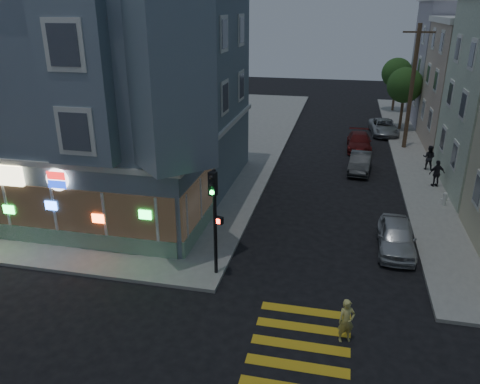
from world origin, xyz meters
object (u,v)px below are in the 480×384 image
(parked_car_b, at_px, (360,163))
(parked_car_c, at_px, (359,142))
(parked_car_d, at_px, (384,127))
(fire_hydrant, at_px, (445,198))
(street_tree_near, at_px, (405,85))
(utility_pole, at_px, (412,86))
(pedestrian_b, at_px, (437,173))
(running_child, at_px, (346,321))
(traffic_signal, at_px, (214,206))
(street_tree_far, at_px, (397,73))
(pedestrian_a, at_px, (429,158))
(parked_car_a, at_px, (396,237))

(parked_car_b, xyz_separation_m, parked_car_c, (0.00, 5.20, 0.00))
(parked_car_d, bearing_deg, parked_car_b, -107.06)
(fire_hydrant, bearing_deg, street_tree_near, 92.64)
(utility_pole, bearing_deg, pedestrian_b, -83.19)
(street_tree_near, relative_size, fire_hydrant, 6.93)
(parked_car_c, bearing_deg, utility_pole, 15.62)
(running_child, distance_m, traffic_signal, 6.35)
(utility_pole, relative_size, fire_hydrant, 11.76)
(street_tree_far, distance_m, traffic_signal, 36.12)
(traffic_signal, bearing_deg, pedestrian_a, 72.23)
(street_tree_near, relative_size, parked_car_c, 1.22)
(running_child, bearing_deg, traffic_signal, 129.07)
(street_tree_near, height_order, pedestrian_b, street_tree_near)
(parked_car_b, distance_m, fire_hydrant, 6.79)
(parked_car_a, bearing_deg, fire_hydrant, 62.77)
(parked_car_b, height_order, fire_hydrant, parked_car_b)
(street_tree_far, height_order, parked_car_c, street_tree_far)
(pedestrian_a, relative_size, parked_car_b, 0.43)
(pedestrian_a, xyz_separation_m, parked_car_a, (-2.99, -11.76, -0.29))
(pedestrian_a, xyz_separation_m, parked_car_c, (-4.40, 4.15, -0.33))
(running_child, relative_size, pedestrian_b, 0.95)
(street_tree_near, relative_size, parked_car_a, 1.34)
(utility_pole, height_order, pedestrian_a, utility_pole)
(parked_car_a, bearing_deg, utility_pole, 84.40)
(traffic_signal, bearing_deg, fire_hydrant, 58.13)
(running_child, xyz_separation_m, parked_car_a, (2.12, 6.75, -0.10))
(utility_pole, height_order, parked_car_a, utility_pole)
(street_tree_near, height_order, traffic_signal, street_tree_near)
(parked_car_c, height_order, fire_hydrant, parked_car_c)
(utility_pole, bearing_deg, running_child, -99.84)
(running_child, xyz_separation_m, pedestrian_b, (5.10, 15.29, 0.19))
(parked_car_b, height_order, traffic_signal, traffic_signal)
(utility_pole, distance_m, fire_hydrant, 12.18)
(running_child, bearing_deg, street_tree_far, 61.12)
(parked_car_a, xyz_separation_m, traffic_signal, (-7.29, -3.93, 2.47))
(running_child, bearing_deg, street_tree_near, 59.38)
(street_tree_near, distance_m, traffic_signal, 28.48)
(street_tree_near, bearing_deg, pedestrian_a, -85.90)
(parked_car_c, relative_size, traffic_signal, 0.98)
(running_child, relative_size, parked_car_b, 0.40)
(street_tree_far, distance_m, parked_car_b, 20.79)
(parked_car_a, xyz_separation_m, fire_hydrant, (2.99, 5.54, -0.12))
(street_tree_near, height_order, fire_hydrant, street_tree_near)
(street_tree_far, xyz_separation_m, parked_car_b, (-3.60, -20.20, -3.31))
(street_tree_near, xyz_separation_m, pedestrian_b, (0.80, -14.37, -2.97))
(running_child, relative_size, pedestrian_a, 0.95)
(street_tree_near, distance_m, pedestrian_a, 11.57)
(parked_car_a, relative_size, traffic_signal, 0.89)
(pedestrian_b, bearing_deg, street_tree_near, -105.97)
(running_child, height_order, pedestrian_a, pedestrian_a)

